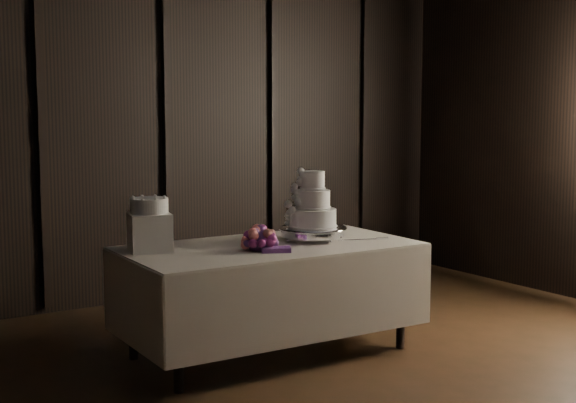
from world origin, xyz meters
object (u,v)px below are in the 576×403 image
(wedding_cake, at_px, (311,206))
(small_cake, at_px, (149,206))
(box_pedestal, at_px, (150,232))
(display_table, at_px, (270,294))
(cake_stand, at_px, (313,234))
(bouquet, at_px, (260,240))

(wedding_cake, relative_size, small_cake, 1.61)
(small_cake, bearing_deg, box_pedestal, 0.00)
(display_table, xyz_separation_m, cake_stand, (0.37, 0.01, 0.39))
(display_table, relative_size, wedding_cake, 5.06)
(bouquet, bearing_deg, wedding_cake, 13.71)
(cake_stand, xyz_separation_m, box_pedestal, (-1.14, 0.22, 0.08))
(display_table, height_order, box_pedestal, box_pedestal)
(box_pedestal, relative_size, small_cake, 1.05)
(bouquet, bearing_deg, display_table, 38.75)
(display_table, bearing_deg, cake_stand, 3.77)
(bouquet, distance_m, small_cake, 0.75)
(box_pedestal, bearing_deg, small_cake, 0.00)
(small_cake, bearing_deg, display_table, -16.50)
(wedding_cake, xyz_separation_m, bouquet, (-0.49, -0.12, -0.18))
(wedding_cake, bearing_deg, cake_stand, 49.67)
(cake_stand, relative_size, bouquet, 1.20)
(wedding_cake, height_order, bouquet, wedding_cake)
(cake_stand, height_order, bouquet, bouquet)
(bouquet, relative_size, small_cake, 1.62)
(display_table, bearing_deg, box_pedestal, 165.05)
(cake_stand, xyz_separation_m, small_cake, (-1.14, 0.22, 0.25))
(wedding_cake, xyz_separation_m, box_pedestal, (-1.12, 0.23, -0.12))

